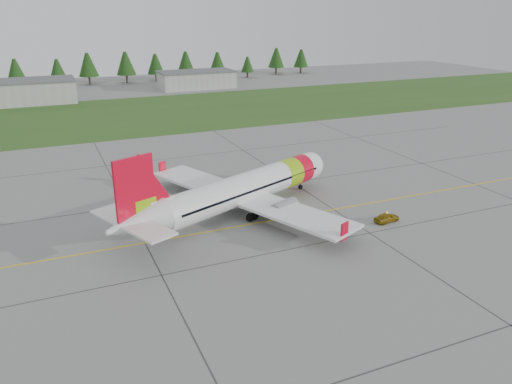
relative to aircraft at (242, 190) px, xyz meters
name	(u,v)px	position (x,y,z in m)	size (l,w,h in m)	color
ground	(295,248)	(1.42, -12.09, -3.12)	(320.00, 320.00, 0.00)	gray
aircraft	(242,190)	(0.00, 0.00, 0.00)	(33.97, 32.26, 10.81)	white
follow_me_car	(387,209)	(15.29, -10.16, -1.42)	(1.36, 1.16, 3.39)	gold
grass_strip	(144,113)	(1.42, 69.91, -3.10)	(320.00, 50.00, 0.03)	#30561E
taxi_guideline	(265,222)	(1.42, -4.09, -3.11)	(120.00, 0.25, 0.02)	gold
hangar_west	(14,93)	(-28.58, 97.91, -0.12)	(32.00, 14.00, 6.00)	#A8A8A3
hangar_east	(197,80)	(26.42, 105.91, -0.52)	(24.00, 12.00, 5.20)	#A8A8A3
treeline	(110,70)	(1.42, 125.91, 1.88)	(160.00, 8.00, 10.00)	#1C3F14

